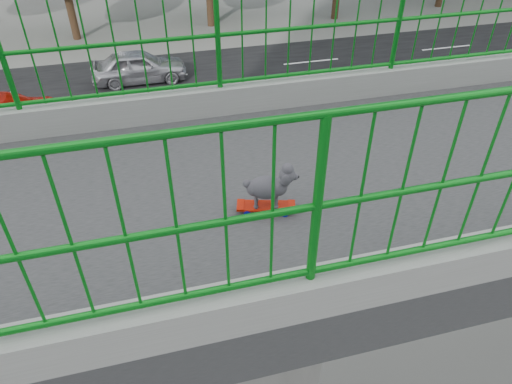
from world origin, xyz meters
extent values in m
cube|color=black|center=(-13.00, 0.00, 0.01)|extent=(18.00, 90.00, 0.02)
cube|color=#2D2D2F|center=(0.00, 0.00, 6.75)|extent=(3.00, 24.00, 0.50)
cube|color=gray|center=(-1.40, 0.00, 7.15)|extent=(0.20, 24.00, 0.30)
cylinder|color=#0C7418|center=(-1.40, 0.00, 7.85)|extent=(0.04, 24.00, 0.04)
cylinder|color=#0C7418|center=(-1.40, 0.00, 7.85)|extent=(0.06, 0.06, 1.10)
cube|color=gray|center=(1.40, 0.00, 7.15)|extent=(0.20, 24.00, 0.30)
cylinder|color=#0C7418|center=(1.40, 0.00, 8.40)|extent=(0.04, 24.00, 0.04)
cylinder|color=#0C7418|center=(1.40, 0.00, 7.85)|extent=(0.04, 24.00, 0.04)
cylinder|color=#0C7418|center=(1.40, 0.00, 7.85)|extent=(0.06, 0.06, 1.10)
cylinder|color=black|center=(-25.80, -4.00, 1.36)|extent=(0.44, 0.44, 2.73)
cylinder|color=black|center=(-26.20, 4.00, 1.43)|extent=(0.44, 0.44, 2.87)
cube|color=red|center=(0.38, 0.01, 7.05)|extent=(0.26, 0.49, 0.02)
cube|color=#99999E|center=(0.34, -0.13, 7.04)|extent=(0.09, 0.05, 0.02)
cylinder|color=#060D94|center=(0.28, -0.12, 7.03)|extent=(0.04, 0.06, 0.05)
sphere|color=yellow|center=(0.28, -0.12, 7.03)|extent=(0.02, 0.02, 0.02)
cylinder|color=#060D94|center=(0.40, -0.15, 7.03)|extent=(0.04, 0.06, 0.05)
sphere|color=yellow|center=(0.40, -0.15, 7.03)|extent=(0.02, 0.02, 0.02)
cube|color=#99999E|center=(0.42, 0.16, 7.04)|extent=(0.09, 0.05, 0.02)
cylinder|color=#060D94|center=(0.36, 0.17, 7.03)|extent=(0.04, 0.06, 0.05)
sphere|color=yellow|center=(0.36, 0.17, 7.03)|extent=(0.02, 0.02, 0.02)
cylinder|color=#060D94|center=(0.48, 0.14, 7.03)|extent=(0.04, 0.06, 0.05)
sphere|color=yellow|center=(0.48, 0.14, 7.03)|extent=(0.02, 0.02, 0.02)
ellipsoid|color=#2E2C31|center=(0.38, 0.01, 7.24)|extent=(0.25, 0.32, 0.19)
sphere|color=#2E2C31|center=(0.42, 0.16, 7.36)|extent=(0.13, 0.13, 0.13)
sphere|color=black|center=(0.45, 0.24, 7.35)|extent=(0.02, 0.02, 0.02)
sphere|color=#2E2C31|center=(0.34, -0.14, 7.28)|extent=(0.06, 0.06, 0.06)
cylinder|color=#2E2C31|center=(0.36, 0.10, 7.12)|extent=(0.03, 0.03, 0.12)
cylinder|color=#2E2C31|center=(0.44, 0.08, 7.12)|extent=(0.03, 0.03, 0.12)
cylinder|color=#2E2C31|center=(0.32, -0.05, 7.12)|extent=(0.03, 0.03, 0.12)
cylinder|color=#2E2C31|center=(0.40, -0.08, 7.12)|extent=(0.03, 0.03, 0.12)
imported|color=black|center=(-9.20, -4.54, 0.78)|extent=(1.66, 4.75, 1.56)
imported|color=#AC1106|center=(-15.60, -6.24, 0.69)|extent=(1.92, 4.73, 1.37)
imported|color=#A1A1A6|center=(-18.80, -0.78, 0.75)|extent=(1.77, 4.40, 1.50)
imported|color=silver|center=(-6.00, 3.05, 0.70)|extent=(1.48, 4.25, 1.40)
imported|color=#A1A1A6|center=(-12.40, 5.09, 0.69)|extent=(1.92, 4.73, 1.37)
camera|label=1|loc=(3.21, -0.81, 9.43)|focal=32.96mm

